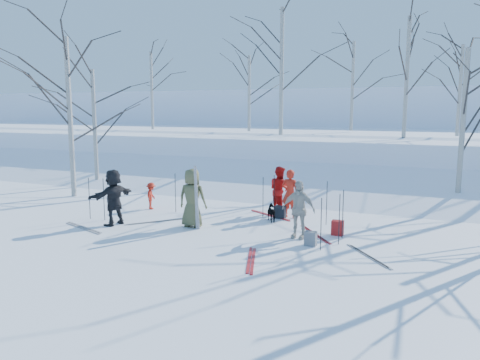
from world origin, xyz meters
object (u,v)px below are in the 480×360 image
at_px(skier_redor_behind, 280,190).
at_px(backpack_dark, 280,212).
at_px(skier_olive_center, 192,198).
at_px(skier_red_north, 290,194).
at_px(backpack_red, 337,228).
at_px(dog, 273,213).
at_px(skier_grey_west, 114,197).
at_px(skier_red_seated, 151,196).
at_px(skier_cream_east, 298,210).
at_px(backpack_grey, 311,239).

xyz_separation_m(skier_redor_behind, backpack_dark, (0.27, -0.70, -0.60)).
relative_size(skier_olive_center, skier_red_north, 1.11).
distance_m(skier_olive_center, skier_red_north, 3.27).
bearing_deg(skier_redor_behind, backpack_red, 175.19).
bearing_deg(skier_redor_behind, backpack_dark, 145.75).
relative_size(skier_red_north, dog, 2.48).
height_order(skier_red_north, backpack_red, skier_red_north).
bearing_deg(skier_olive_center, dog, -146.35).
distance_m(skier_redor_behind, dog, 1.30).
relative_size(skier_grey_west, dog, 2.68).
bearing_deg(skier_redor_behind, skier_red_seated, 50.50).
bearing_deg(backpack_red, skier_cream_east, -141.87).
bearing_deg(backpack_grey, skier_red_seated, 162.30).
height_order(skier_olive_center, skier_grey_west, skier_olive_center).
bearing_deg(backpack_grey, backpack_dark, 124.00).
relative_size(backpack_grey, backpack_dark, 0.95).
distance_m(skier_red_north, backpack_dark, 0.68).
xyz_separation_m(skier_cream_east, skier_grey_west, (-5.56, -0.88, 0.06)).
bearing_deg(backpack_grey, skier_olive_center, 173.07).
distance_m(skier_red_north, skier_red_seated, 4.93).
bearing_deg(skier_olive_center, backpack_red, -174.97).
bearing_deg(backpack_dark, skier_red_north, 41.10).
height_order(skier_red_seated, skier_cream_east, skier_cream_east).
bearing_deg(skier_red_seated, skier_redor_behind, -93.00).
bearing_deg(backpack_grey, skier_red_north, 117.96).
bearing_deg(backpack_dark, skier_grey_west, -146.40).
bearing_deg(dog, backpack_grey, 89.06).
distance_m(dog, backpack_grey, 2.78).
height_order(backpack_red, backpack_dark, backpack_red).
xyz_separation_m(skier_red_seated, backpack_dark, (4.61, 0.55, -0.27)).
height_order(skier_olive_center, backpack_dark, skier_olive_center).
distance_m(skier_red_north, skier_redor_behind, 0.71).
xyz_separation_m(skier_redor_behind, skier_red_seated, (-4.33, -1.25, -0.33)).
relative_size(skier_redor_behind, backpack_red, 3.81).
xyz_separation_m(skier_cream_east, backpack_red, (0.93, 0.73, -0.59)).
xyz_separation_m(skier_grey_west, dog, (4.26, 2.41, -0.59)).
bearing_deg(backpack_red, backpack_dark, 149.29).
xyz_separation_m(skier_red_seated, backpack_red, (6.75, -0.72, -0.26)).
distance_m(skier_red_north, dog, 0.93).
relative_size(skier_red_north, skier_cream_east, 0.99).
height_order(skier_red_seated, backpack_dark, skier_red_seated).
xyz_separation_m(skier_red_north, dog, (-0.33, -0.70, -0.52)).
distance_m(skier_grey_west, dog, 4.93).
bearing_deg(skier_grey_west, skier_redor_behind, 143.43).
bearing_deg(dog, skier_redor_behind, -122.47).
bearing_deg(skier_grey_west, skier_red_north, 136.11).
xyz_separation_m(skier_olive_center, skier_redor_behind, (1.76, 2.82, -0.08)).
xyz_separation_m(skier_cream_east, backpack_dark, (-1.22, 2.00, -0.60)).
relative_size(skier_olive_center, skier_red_seated, 1.86).
distance_m(skier_cream_east, backpack_red, 1.32).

